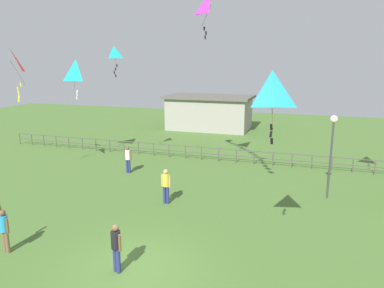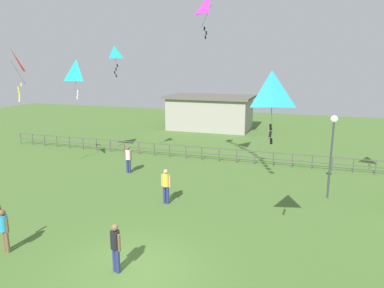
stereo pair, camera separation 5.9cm
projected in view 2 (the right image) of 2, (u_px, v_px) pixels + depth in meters
name	position (u px, v px, depth m)	size (l,w,h in m)	color
ground_plane	(134.00, 270.00, 11.95)	(80.00, 80.00, 0.00)	#476B2D
lamppost	(332.00, 139.00, 17.59)	(0.36, 0.36, 4.26)	#38383D
person_0	(128.00, 158.00, 22.28)	(0.51, 0.32, 1.71)	navy
person_1	(4.00, 227.00, 12.87)	(0.50, 0.33, 1.94)	brown
person_2	(115.00, 245.00, 11.63)	(0.47, 0.31, 1.69)	navy
person_3	(166.00, 184.00, 17.37)	(0.52, 0.32, 1.75)	navy
kite_1	(211.00, 6.00, 18.84)	(1.11, 1.09, 2.35)	#B22DB2
kite_2	(271.00, 92.00, 11.00)	(1.08, 1.02, 2.17)	#198CD1
kite_3	(77.00, 71.00, 24.39)	(1.22, 0.72, 2.66)	#19B2B2
kite_4	(11.00, 62.00, 19.85)	(1.31, 1.26, 3.00)	red
kite_5	(115.00, 54.00, 23.56)	(0.81, 0.81, 1.99)	#19B2B2
waterfront_railing	(225.00, 153.00, 24.83)	(36.04, 0.06, 0.95)	#4C4742
pavilion_building	(210.00, 112.00, 37.04)	(8.74, 5.27, 3.46)	gray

